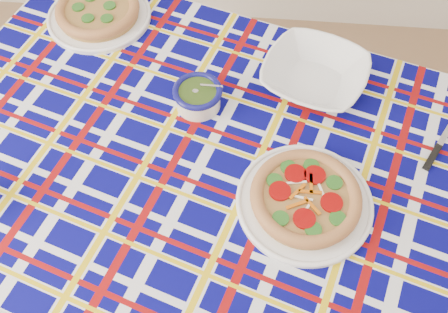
# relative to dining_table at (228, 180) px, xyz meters

# --- Properties ---
(dining_table) EXTENTS (1.97, 1.55, 0.81)m
(dining_table) POSITION_rel_dining_table_xyz_m (0.00, 0.00, 0.00)
(dining_table) COLOR brown
(dining_table) RESTS_ON floor
(tablecloth) EXTENTS (2.01, 1.59, 0.11)m
(tablecloth) POSITION_rel_dining_table_xyz_m (0.00, 0.00, 0.03)
(tablecloth) COLOR #06055C
(tablecloth) RESTS_ON dining_table
(main_focaccia_plate) EXTENTS (0.45, 0.45, 0.07)m
(main_focaccia_plate) POSITION_rel_dining_table_xyz_m (0.20, -0.10, 0.12)
(main_focaccia_plate) COLOR #A07239
(main_focaccia_plate) RESTS_ON tablecloth
(pesto_bowl) EXTENTS (0.18, 0.18, 0.08)m
(pesto_bowl) POSITION_rel_dining_table_xyz_m (-0.10, 0.19, 0.13)
(pesto_bowl) COLOR #21370F
(pesto_bowl) RESTS_ON tablecloth
(serving_bowl) EXTENTS (0.38, 0.38, 0.07)m
(serving_bowl) POSITION_rel_dining_table_xyz_m (0.22, 0.30, 0.12)
(serving_bowl) COLOR white
(serving_bowl) RESTS_ON tablecloth
(second_focaccia_plate) EXTENTS (0.43, 0.43, 0.06)m
(second_focaccia_plate) POSITION_rel_dining_table_xyz_m (-0.47, 0.52, 0.11)
(second_focaccia_plate) COLOR #A07239
(second_focaccia_plate) RESTS_ON tablecloth
(table_knife) EXTENTS (0.14, 0.21, 0.01)m
(table_knife) POSITION_rel_dining_table_xyz_m (0.59, 0.16, 0.09)
(table_knife) COLOR silver
(table_knife) RESTS_ON tablecloth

